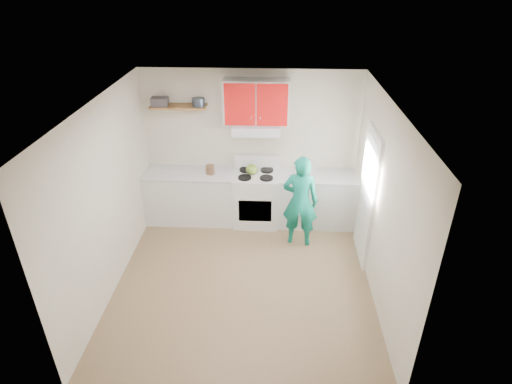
# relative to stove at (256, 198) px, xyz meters

# --- Properties ---
(floor) EXTENTS (3.80, 3.80, 0.00)m
(floor) POSITION_rel_stove_xyz_m (-0.10, -1.57, -0.46)
(floor) COLOR brown
(floor) RESTS_ON ground
(ceiling) EXTENTS (3.60, 3.80, 0.04)m
(ceiling) POSITION_rel_stove_xyz_m (-0.10, -1.57, 2.14)
(ceiling) COLOR white
(ceiling) RESTS_ON floor
(back_wall) EXTENTS (3.60, 0.04, 2.60)m
(back_wall) POSITION_rel_stove_xyz_m (-0.10, 0.32, 0.84)
(back_wall) COLOR beige
(back_wall) RESTS_ON floor
(front_wall) EXTENTS (3.60, 0.04, 2.60)m
(front_wall) POSITION_rel_stove_xyz_m (-0.10, -3.47, 0.84)
(front_wall) COLOR beige
(front_wall) RESTS_ON floor
(left_wall) EXTENTS (0.04, 3.80, 2.60)m
(left_wall) POSITION_rel_stove_xyz_m (-1.90, -1.57, 0.84)
(left_wall) COLOR beige
(left_wall) RESTS_ON floor
(right_wall) EXTENTS (0.04, 3.80, 2.60)m
(right_wall) POSITION_rel_stove_xyz_m (1.70, -1.57, 0.84)
(right_wall) COLOR beige
(right_wall) RESTS_ON floor
(door) EXTENTS (0.05, 0.85, 2.05)m
(door) POSITION_rel_stove_xyz_m (1.68, -0.88, 0.56)
(door) COLOR white
(door) RESTS_ON floor
(door_glass) EXTENTS (0.01, 0.55, 0.95)m
(door_glass) POSITION_rel_stove_xyz_m (1.65, -0.88, 0.99)
(door_glass) COLOR white
(door_glass) RESTS_ON door
(counter_left) EXTENTS (1.52, 0.60, 0.90)m
(counter_left) POSITION_rel_stove_xyz_m (-1.14, 0.02, -0.01)
(counter_left) COLOR silver
(counter_left) RESTS_ON floor
(counter_right) EXTENTS (1.32, 0.60, 0.90)m
(counter_right) POSITION_rel_stove_xyz_m (1.04, 0.02, -0.01)
(counter_right) COLOR silver
(counter_right) RESTS_ON floor
(stove) EXTENTS (0.76, 0.65, 0.92)m
(stove) POSITION_rel_stove_xyz_m (0.00, 0.00, 0.00)
(stove) COLOR white
(stove) RESTS_ON floor
(range_hood) EXTENTS (0.76, 0.44, 0.15)m
(range_hood) POSITION_rel_stove_xyz_m (0.00, 0.10, 1.24)
(range_hood) COLOR silver
(range_hood) RESTS_ON back_wall
(upper_cabinets) EXTENTS (1.02, 0.33, 0.70)m
(upper_cabinets) POSITION_rel_stove_xyz_m (0.00, 0.16, 1.66)
(upper_cabinets) COLOR #B0100F
(upper_cabinets) RESTS_ON back_wall
(shelf) EXTENTS (0.90, 0.30, 0.04)m
(shelf) POSITION_rel_stove_xyz_m (-1.25, 0.18, 1.56)
(shelf) COLOR brown
(shelf) RESTS_ON back_wall
(books) EXTENTS (0.26, 0.19, 0.13)m
(books) POSITION_rel_stove_xyz_m (-1.54, 0.15, 1.64)
(books) COLOR #3F383E
(books) RESTS_ON shelf
(tin) EXTENTS (0.27, 0.27, 0.12)m
(tin) POSITION_rel_stove_xyz_m (-0.92, 0.16, 1.64)
(tin) COLOR #333D4C
(tin) RESTS_ON shelf
(kettle) EXTENTS (0.20, 0.20, 0.17)m
(kettle) POSITION_rel_stove_xyz_m (-0.07, 0.03, 0.54)
(kettle) COLOR olive
(kettle) RESTS_ON stove
(crock) EXTENTS (0.19, 0.19, 0.17)m
(crock) POSITION_rel_stove_xyz_m (-0.77, -0.00, 0.53)
(crock) COLOR brown
(crock) RESTS_ON counter_left
(cutting_board) EXTENTS (0.31, 0.25, 0.02)m
(cutting_board) POSITION_rel_stove_xyz_m (0.73, -0.05, 0.45)
(cutting_board) COLOR olive
(cutting_board) RESTS_ON counter_right
(silicone_mat) EXTENTS (0.35, 0.31, 0.01)m
(silicone_mat) POSITION_rel_stove_xyz_m (1.32, -0.06, 0.44)
(silicone_mat) COLOR #AF121E
(silicone_mat) RESTS_ON counter_right
(person) EXTENTS (0.61, 0.45, 1.54)m
(person) POSITION_rel_stove_xyz_m (0.72, -0.60, 0.31)
(person) COLOR #0D7860
(person) RESTS_ON floor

